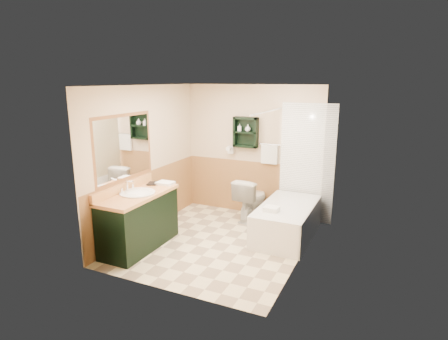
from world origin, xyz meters
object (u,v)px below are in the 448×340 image
wall_shelf (246,132)px  vanity_book (148,178)px  vanity (139,220)px  soap_bottle_a (240,129)px  toilet (251,199)px  hair_dryer (231,150)px  soap_bottle_b (248,129)px  bathtub (287,221)px

wall_shelf → vanity_book: bearing=-124.1°
vanity → soap_bottle_a: 2.48m
vanity → soap_bottle_a: size_ratio=10.03×
toilet → soap_bottle_a: (-0.34, 0.24, 1.22)m
wall_shelf → toilet: (0.22, -0.24, -1.17)m
hair_dryer → vanity: (-0.59, -2.07, -0.77)m
toilet → hair_dryer: bearing=-20.2°
wall_shelf → toilet: bearing=-47.3°
vanity → soap_bottle_a: (0.78, 2.04, 1.17)m
wall_shelf → soap_bottle_b: wall_shelf is taller
toilet → soap_bottle_b: 1.27m
hair_dryer → vanity_book: hair_dryer is taller
vanity → soap_bottle_a: soap_bottle_a is taller
bathtub → soap_bottle_a: bearing=147.0°
soap_bottle_a → soap_bottle_b: bearing=0.0°
wall_shelf → bathtub: (1.03, -0.75, -1.28)m
wall_shelf → soap_bottle_b: 0.08m
wall_shelf → vanity_book: wall_shelf is taller
soap_bottle_b → vanity: bearing=-114.7°
wall_shelf → soap_bottle_a: size_ratio=4.11×
hair_dryer → vanity_book: bearing=-115.6°
vanity → bathtub: vanity is taller
vanity → toilet: vanity is taller
bathtub → soap_bottle_a: size_ratio=11.20×
vanity → toilet: 2.13m
soap_bottle_a → bathtub: bearing=-33.0°
toilet → soap_bottle_b: (-0.18, 0.24, 1.24)m
vanity_book → soap_bottle_a: (0.94, 1.56, 0.64)m
soap_bottle_a → vanity: bearing=-110.8°
wall_shelf → bathtub: wall_shelf is taller
wall_shelf → bathtub: 1.80m
hair_dryer → bathtub: hair_dryer is taller
vanity → toilet: size_ratio=1.74×
bathtub → vanity_book: bearing=-158.6°
vanity_book → soap_bottle_b: (1.10, 1.56, 0.66)m
vanity → soap_bottle_b: (0.94, 2.04, 1.19)m
soap_bottle_b → wall_shelf: bearing=173.4°
vanity → vanity_book: (-0.17, 0.48, 0.53)m
wall_shelf → vanity_book: (-1.06, -1.56, -0.59)m
vanity → bathtub: (1.92, 1.30, -0.16)m
bathtub → vanity_book: vanity_book is taller
vanity → soap_bottle_b: soap_bottle_b is taller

